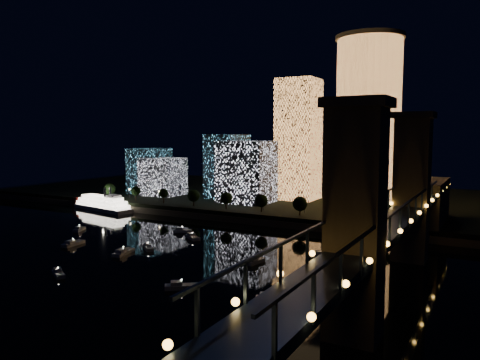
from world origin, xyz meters
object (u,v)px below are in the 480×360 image
object	(u,v)px
tower_rectangular	(298,140)
riverboat	(100,204)
tower_cylindrical	(368,123)
truss_bridge	(380,240)

from	to	relation	value
tower_rectangular	riverboat	bearing A→B (deg)	-146.52
tower_cylindrical	tower_rectangular	size ratio (longest dim) A/B	1.25
tower_cylindrical	riverboat	distance (m)	152.99
tower_rectangular	tower_cylindrical	bearing A→B (deg)	-17.41
tower_cylindrical	tower_rectangular	xyz separation A→B (m)	(-43.07, 13.51, -8.87)
tower_cylindrical	riverboat	size ratio (longest dim) A/B	1.85
riverboat	tower_cylindrical	bearing A→B (deg)	19.62
truss_bridge	riverboat	size ratio (longest dim) A/B	5.68
tower_rectangular	riverboat	size ratio (longest dim) A/B	1.48
truss_bridge	riverboat	bearing A→B (deg)	156.90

